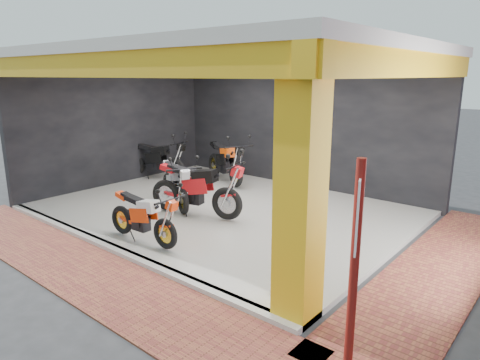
% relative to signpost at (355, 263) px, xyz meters
% --- Properties ---
extents(ground, '(80.00, 80.00, 0.00)m').
position_rel_signpost_xyz_m(ground, '(-4.77, 1.33, -1.30)').
color(ground, '#2D2D30').
rests_on(ground, ground).
extents(showroom_floor, '(8.00, 6.00, 0.10)m').
position_rel_signpost_xyz_m(showroom_floor, '(-4.77, 3.33, -1.25)').
color(showroom_floor, beige).
rests_on(showroom_floor, ground).
extents(showroom_ceiling, '(8.40, 6.40, 0.20)m').
position_rel_signpost_xyz_m(showroom_ceiling, '(-4.77, 3.33, 2.30)').
color(showroom_ceiling, beige).
rests_on(showroom_ceiling, corner_column).
extents(back_wall, '(8.20, 0.20, 3.50)m').
position_rel_signpost_xyz_m(back_wall, '(-4.77, 6.43, 0.45)').
color(back_wall, black).
rests_on(back_wall, ground).
extents(left_wall, '(0.20, 6.20, 3.50)m').
position_rel_signpost_xyz_m(left_wall, '(-8.87, 3.33, 0.45)').
color(left_wall, black).
rests_on(left_wall, ground).
extents(corner_column, '(0.50, 0.50, 3.50)m').
position_rel_signpost_xyz_m(corner_column, '(-1.02, 0.58, 0.45)').
color(corner_column, gold).
rests_on(corner_column, ground).
extents(header_beam_front, '(8.40, 0.30, 0.40)m').
position_rel_signpost_xyz_m(header_beam_front, '(-4.77, 0.33, 2.00)').
color(header_beam_front, gold).
rests_on(header_beam_front, corner_column).
extents(header_beam_right, '(0.30, 6.40, 0.40)m').
position_rel_signpost_xyz_m(header_beam_right, '(-0.77, 3.33, 2.00)').
color(header_beam_right, gold).
rests_on(header_beam_right, corner_column).
extents(floor_kerb, '(8.00, 0.20, 0.10)m').
position_rel_signpost_xyz_m(floor_kerb, '(-4.77, 0.31, -1.25)').
color(floor_kerb, beige).
rests_on(floor_kerb, ground).
extents(paver_front, '(9.00, 1.40, 0.03)m').
position_rel_signpost_xyz_m(paver_front, '(-4.77, -0.47, -1.29)').
color(paver_front, brown).
rests_on(paver_front, ground).
extents(paver_right, '(1.40, 7.00, 0.03)m').
position_rel_signpost_xyz_m(paver_right, '(0.03, 3.33, -1.29)').
color(paver_right, brown).
rests_on(paver_right, ground).
extents(signpost, '(0.14, 0.32, 2.38)m').
position_rel_signpost_xyz_m(signpost, '(0.00, 0.00, 0.00)').
color(signpost, maroon).
rests_on(signpost, ground).
extents(moto_hero, '(1.91, 0.77, 1.16)m').
position_rel_signpost_xyz_m(moto_hero, '(-3.92, 0.83, -0.63)').
color(moto_hero, '#EC3709').
rests_on(moto_hero, showroom_floor).
extents(moto_row_a, '(2.26, 1.68, 1.31)m').
position_rel_signpost_xyz_m(moto_row_a, '(-5.12, 2.37, -0.55)').
color(moto_row_a, '#A8ABAF').
rests_on(moto_row_a, showroom_floor).
extents(moto_row_b, '(2.54, 1.46, 1.46)m').
position_rel_signpost_xyz_m(moto_row_b, '(-4.12, 2.71, -0.47)').
color(moto_row_b, red).
rests_on(moto_row_b, showroom_floor).
extents(moto_row_c, '(2.48, 1.73, 1.42)m').
position_rel_signpost_xyz_m(moto_row_c, '(-5.76, 4.93, -0.49)').
color(moto_row_c, black).
rests_on(moto_row_c, showroom_floor).
extents(moto_row_d, '(2.40, 1.34, 1.39)m').
position_rel_signpost_xyz_m(moto_row_d, '(-7.57, 4.33, -0.51)').
color(moto_row_d, black).
rests_on(moto_row_d, showroom_floor).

